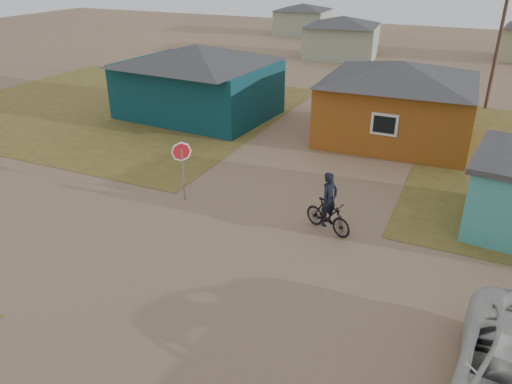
# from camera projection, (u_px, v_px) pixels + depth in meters

# --- Properties ---
(ground) EXTENTS (120.00, 120.00, 0.00)m
(ground) POSITION_uv_depth(u_px,v_px,m) (215.00, 272.00, 14.64)
(ground) COLOR #906F53
(grass_nw) EXTENTS (20.00, 18.00, 0.00)m
(grass_nw) POSITION_uv_depth(u_px,v_px,m) (118.00, 106.00, 30.57)
(grass_nw) COLOR olive
(grass_nw) RESTS_ON ground
(house_teal) EXTENTS (8.93, 7.08, 4.00)m
(house_teal) POSITION_uv_depth(u_px,v_px,m) (198.00, 80.00, 28.02)
(house_teal) COLOR #0B343C
(house_teal) RESTS_ON ground
(house_yellow) EXTENTS (7.72, 6.76, 3.90)m
(house_yellow) POSITION_uv_depth(u_px,v_px,m) (398.00, 100.00, 24.30)
(house_yellow) COLOR #9A5117
(house_yellow) RESTS_ON ground
(house_pale_west) EXTENTS (7.04, 6.15, 3.60)m
(house_pale_west) POSITION_uv_depth(u_px,v_px,m) (342.00, 36.00, 43.96)
(house_pale_west) COLOR #9FA992
(house_pale_west) RESTS_ON ground
(house_pale_north) EXTENTS (6.28, 5.81, 3.40)m
(house_pale_north) POSITION_uv_depth(u_px,v_px,m) (303.00, 19.00, 56.85)
(house_pale_north) COLOR #9FA992
(house_pale_north) RESTS_ON ground
(utility_pole_near) EXTENTS (1.40, 0.20, 8.00)m
(utility_pole_near) POSITION_uv_depth(u_px,v_px,m) (500.00, 37.00, 28.43)
(utility_pole_near) COLOR #4A362C
(utility_pole_near) RESTS_ON ground
(stop_sign) EXTENTS (0.72, 0.30, 2.32)m
(stop_sign) POSITION_uv_depth(u_px,v_px,m) (182.00, 157.00, 18.26)
(stop_sign) COLOR gray
(stop_sign) RESTS_ON ground
(cyclist) EXTENTS (1.93, 1.23, 2.12)m
(cyclist) POSITION_uv_depth(u_px,v_px,m) (328.00, 211.00, 16.50)
(cyclist) COLOR black
(cyclist) RESTS_ON ground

